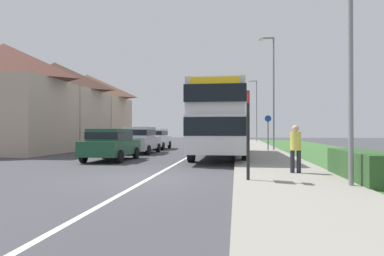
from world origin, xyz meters
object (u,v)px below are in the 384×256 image
Objects in this scene: parked_car_white at (156,138)px; street_lamp_near at (346,23)px; double_decker_bus at (221,119)px; parked_car_silver at (141,139)px; cycle_route_sign at (268,131)px; street_lamp_far at (256,107)px; street_lamp_mid at (272,86)px; bus_stop_sign at (248,129)px; pedestrian_at_stop at (296,146)px; parked_car_dark_green at (111,143)px.

street_lamp_near is (9.08, -16.95, 3.30)m from parked_car_white.
double_decker_bus is at bearing -53.47° from parked_car_white.
parked_car_silver is at bearing -87.73° from parked_car_white.
street_lamp_far reaches higher than cycle_route_sign.
street_lamp_mid reaches higher than street_lamp_near.
parked_car_white is 19.51m from street_lamp_near.
street_lamp_far reaches higher than bus_stop_sign.
street_lamp_far is (3.32, 24.83, 2.34)m from double_decker_bus.
double_decker_bus is 25.16m from street_lamp_far.
bus_stop_sign is at bearing -60.65° from parked_car_silver.
street_lamp_near reaches higher than pedestrian_at_stop.
street_lamp_mid is at bearing 81.50° from bus_stop_sign.
parked_car_silver is 2.53× the size of pedestrian_at_stop.
street_lamp_near is (8.89, -12.12, 3.26)m from parked_car_silver.
street_lamp_near is at bearing -38.00° from parked_car_dark_green.
street_lamp_mid is (0.64, 13.07, 3.65)m from pedestrian_at_stop.
bus_stop_sign reaches higher than parked_car_dark_green.
pedestrian_at_stop is at bearing -91.01° from street_lamp_far.
street_lamp_mid is (8.66, 8.48, 3.76)m from parked_car_dark_green.
bus_stop_sign is (6.48, -11.52, 0.60)m from parked_car_silver.
street_lamp_far is (8.59, 27.44, 3.62)m from parked_car_dark_green.
cycle_route_sign is (8.27, 7.39, 0.56)m from parked_car_dark_green.
parked_car_dark_green is 11.10m from cycle_route_sign.
double_decker_bus is 2.40× the size of parked_car_silver.
bus_stop_sign is at bearing -93.63° from street_lamp_far.
street_lamp_far is (-0.27, 34.37, 0.29)m from street_lamp_near.
bus_stop_sign is at bearing -98.50° from street_lamp_mid.
street_lamp_near is 0.93× the size of street_lamp_far.
street_lamp_far is at bearing 90.46° from street_lamp_near.
parked_car_white reaches higher than parked_car_dark_green.
street_lamp_far reaches higher than pedestrian_at_stop.
double_decker_bus is 3.90× the size of bus_stop_sign.
street_lamp_near is (0.60, -14.32, 2.77)m from cycle_route_sign.
double_decker_bus is 9.04m from bus_stop_sign.
bus_stop_sign is 1.03× the size of cycle_route_sign.
parked_car_dark_green is 1.53× the size of bus_stop_sign.
street_lamp_near reaches higher than parked_car_silver.
street_lamp_near is at bearing -70.33° from pedestrian_at_stop.
cycle_route_sign is 0.32× the size of street_lamp_far.
double_decker_bus is 7.80m from pedestrian_at_stop.
street_lamp_near is (3.60, -9.54, 2.06)m from double_decker_bus.
parked_car_white is 9.75m from street_lamp_mid.
parked_car_dark_green is 0.51× the size of street_lamp_far.
pedestrian_at_stop is (8.05, -9.77, 0.04)m from parked_car_silver.
cycle_route_sign is 20.29m from street_lamp_far.
double_decker_bus is 6.01m from parked_car_silver.
street_lamp_near reaches higher than cycle_route_sign.
parked_car_white is 0.55× the size of street_lamp_near.
pedestrian_at_stop is 11.99m from cycle_route_sign.
cycle_route_sign is 3.40m from street_lamp_mid.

